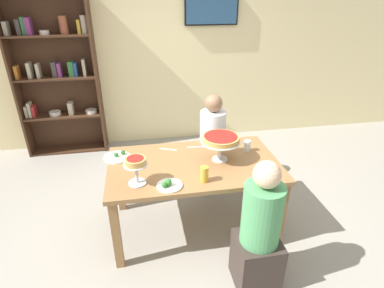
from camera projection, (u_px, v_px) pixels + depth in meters
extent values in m
plane|color=gray|center=(194.00, 224.00, 3.21)|extent=(12.00, 12.00, 0.00)
cube|color=beige|center=(167.00, 50.00, 4.51)|extent=(8.00, 0.12, 2.80)
cube|color=olive|center=(194.00, 165.00, 2.89)|extent=(1.59, 0.93, 0.04)
cube|color=olive|center=(117.00, 235.00, 2.58)|extent=(0.07, 0.07, 0.70)
cube|color=olive|center=(281.00, 215.00, 2.81)|extent=(0.07, 0.07, 0.70)
cube|color=olive|center=(120.00, 182.00, 3.29)|extent=(0.07, 0.07, 0.70)
cube|color=olive|center=(250.00, 169.00, 3.52)|extent=(0.07, 0.07, 0.70)
cube|color=#422819|center=(15.00, 80.00, 4.13)|extent=(0.03, 0.30, 2.20)
cube|color=#422819|center=(97.00, 77.00, 4.30)|extent=(0.03, 0.30, 2.20)
cube|color=#422819|center=(59.00, 76.00, 4.34)|extent=(1.10, 0.02, 2.20)
cube|color=#422819|center=(71.00, 149.00, 4.70)|extent=(1.04, 0.28, 0.02)
cube|color=#422819|center=(64.00, 115.00, 4.45)|extent=(1.04, 0.28, 0.02)
cube|color=#422819|center=(57.00, 78.00, 4.21)|extent=(1.04, 0.28, 0.02)
cube|color=#422819|center=(48.00, 35.00, 3.96)|extent=(1.04, 0.28, 0.02)
cube|color=#B2A88E|center=(27.00, 111.00, 4.34)|extent=(0.04, 0.13, 0.16)
cube|color=#B2A88E|center=(30.00, 109.00, 4.33)|extent=(0.04, 0.13, 0.21)
cube|color=maroon|center=(34.00, 111.00, 4.35)|extent=(0.04, 0.13, 0.16)
cylinder|color=silver|center=(55.00, 113.00, 4.42)|extent=(0.16, 0.16, 0.06)
cube|color=#B2A88E|center=(71.00, 108.00, 4.43)|extent=(0.06, 0.13, 0.18)
cylinder|color=silver|center=(91.00, 111.00, 4.50)|extent=(0.16, 0.16, 0.05)
cube|color=orange|center=(17.00, 72.00, 4.09)|extent=(0.04, 0.13, 0.17)
cube|color=#B2A88E|center=(30.00, 70.00, 4.11)|extent=(0.05, 0.13, 0.21)
cube|color=#B2A88E|center=(38.00, 71.00, 4.13)|extent=(0.04, 0.13, 0.19)
cube|color=#3D3838|center=(55.00, 69.00, 4.16)|extent=(0.06, 0.13, 0.20)
cube|color=#7A3370|center=(60.00, 70.00, 4.17)|extent=(0.05, 0.12, 0.19)
cube|color=#2D6B38|center=(71.00, 69.00, 4.19)|extent=(0.07, 0.13, 0.20)
cube|color=navy|center=(76.00, 69.00, 4.20)|extent=(0.04, 0.13, 0.18)
cube|color=#B2A88E|center=(84.00, 67.00, 4.21)|extent=(0.04, 0.13, 0.23)
cube|color=#B2A88E|center=(6.00, 28.00, 3.84)|extent=(0.05, 0.13, 0.17)
cube|color=#3D3838|center=(19.00, 27.00, 3.86)|extent=(0.05, 0.13, 0.19)
cube|color=#2D6B38|center=(24.00, 26.00, 3.86)|extent=(0.05, 0.11, 0.21)
cube|color=#7A3370|center=(29.00, 26.00, 3.87)|extent=(0.06, 0.13, 0.21)
cylinder|color=silver|center=(44.00, 32.00, 3.94)|extent=(0.12, 0.12, 0.05)
cylinder|color=brown|center=(63.00, 25.00, 3.94)|extent=(0.11, 0.11, 0.22)
cube|color=#B7932D|center=(79.00, 27.00, 3.98)|extent=(0.04, 0.13, 0.17)
cylinder|color=beige|center=(84.00, 24.00, 3.98)|extent=(0.08, 0.08, 0.22)
cube|color=black|center=(212.00, 9.00, 4.29)|extent=(0.76, 0.05, 0.44)
cube|color=navy|center=(212.00, 9.00, 4.26)|extent=(0.72, 0.01, 0.40)
cube|color=#382D28|center=(212.00, 167.00, 3.82)|extent=(0.34, 0.34, 0.45)
cylinder|color=silver|center=(213.00, 132.00, 3.61)|extent=(0.30, 0.30, 0.50)
sphere|color=#846047|center=(214.00, 103.00, 3.45)|extent=(0.20, 0.20, 0.20)
cube|color=#382D28|center=(256.00, 261.00, 2.49)|extent=(0.34, 0.34, 0.45)
cylinder|color=#4C935B|center=(262.00, 215.00, 2.28)|extent=(0.30, 0.30, 0.50)
sphere|color=beige|center=(267.00, 175.00, 2.12)|extent=(0.20, 0.20, 0.20)
cylinder|color=silver|center=(220.00, 159.00, 2.93)|extent=(0.15, 0.15, 0.01)
cylinder|color=silver|center=(220.00, 150.00, 2.89)|extent=(0.03, 0.03, 0.18)
cylinder|color=silver|center=(221.00, 141.00, 2.85)|extent=(0.37, 0.37, 0.01)
cylinder|color=tan|center=(221.00, 139.00, 2.83)|extent=(0.34, 0.34, 0.05)
cylinder|color=maroon|center=(221.00, 136.00, 2.82)|extent=(0.31, 0.31, 0.00)
cylinder|color=silver|center=(137.00, 183.00, 2.57)|extent=(0.15, 0.15, 0.01)
cylinder|color=silver|center=(137.00, 174.00, 2.53)|extent=(0.03, 0.03, 0.17)
cylinder|color=silver|center=(136.00, 164.00, 2.49)|extent=(0.20, 0.20, 0.01)
cylinder|color=tan|center=(135.00, 161.00, 2.48)|extent=(0.17, 0.17, 0.05)
cylinder|color=maroon|center=(135.00, 158.00, 2.47)|extent=(0.14, 0.14, 0.00)
cylinder|color=white|center=(226.00, 142.00, 3.26)|extent=(0.22, 0.22, 0.01)
sphere|color=#2D7028|center=(229.00, 140.00, 3.22)|extent=(0.05, 0.05, 0.05)
sphere|color=#2D7028|center=(228.00, 141.00, 3.21)|extent=(0.04, 0.04, 0.04)
cylinder|color=white|center=(170.00, 186.00, 2.53)|extent=(0.21, 0.21, 0.01)
sphere|color=#2D7028|center=(169.00, 183.00, 2.52)|extent=(0.04, 0.04, 0.04)
sphere|color=#2D7028|center=(164.00, 185.00, 2.49)|extent=(0.05, 0.05, 0.05)
sphere|color=#2D7028|center=(168.00, 182.00, 2.51)|extent=(0.06, 0.06, 0.06)
cylinder|color=white|center=(117.00, 157.00, 2.96)|extent=(0.25, 0.25, 0.01)
sphere|color=#2D7028|center=(116.00, 155.00, 2.95)|extent=(0.04, 0.04, 0.04)
sphere|color=#2D7028|center=(123.00, 152.00, 2.99)|extent=(0.05, 0.05, 0.05)
cylinder|color=gold|center=(204.00, 174.00, 2.57)|extent=(0.07, 0.07, 0.14)
cylinder|color=white|center=(247.00, 146.00, 3.06)|extent=(0.07, 0.07, 0.11)
cube|color=silver|center=(168.00, 149.00, 3.12)|extent=(0.17, 0.08, 0.00)
cube|color=silver|center=(196.00, 147.00, 3.16)|extent=(0.18, 0.04, 0.00)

